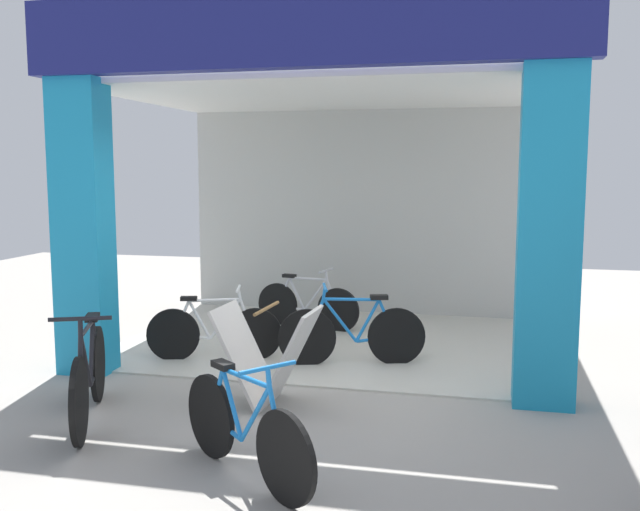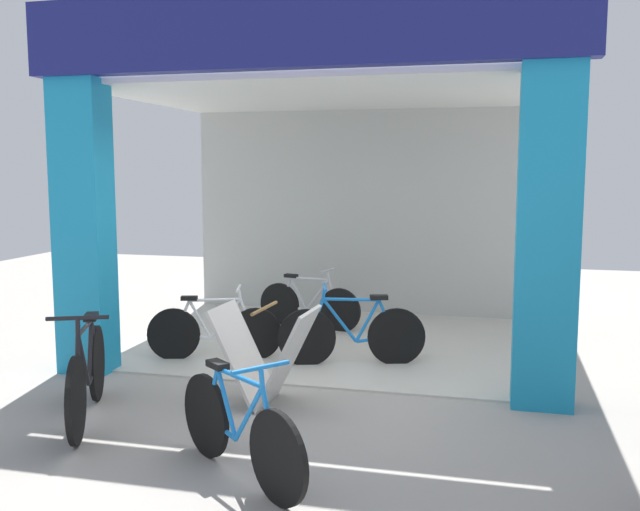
{
  "view_description": "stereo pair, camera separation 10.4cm",
  "coord_description": "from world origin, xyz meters",
  "px_view_note": "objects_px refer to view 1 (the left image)",
  "views": [
    {
      "loc": [
        1.68,
        -6.23,
        2.06
      ],
      "look_at": [
        0.0,
        0.9,
        1.15
      ],
      "focal_mm": 39.35,
      "sensor_mm": 36.0,
      "label": 1
    },
    {
      "loc": [
        1.78,
        -6.2,
        2.06
      ],
      "look_at": [
        0.0,
        0.9,
        1.15
      ],
      "focal_mm": 39.35,
      "sensor_mm": 36.0,
      "label": 2
    }
  ],
  "objects_px": {
    "bicycle_parked_1": "(245,430)",
    "bicycle_inside_2": "(214,331)",
    "bicycle_inside_0": "(352,334)",
    "bicycle_parked_0": "(89,376)",
    "sandwich_board_sign": "(267,356)",
    "bicycle_inside_1": "(307,305)"
  },
  "relations": [
    {
      "from": "bicycle_inside_0",
      "to": "bicycle_parked_1",
      "type": "distance_m",
      "value": 2.83
    },
    {
      "from": "bicycle_parked_0",
      "to": "bicycle_parked_1",
      "type": "relative_size",
      "value": 1.3
    },
    {
      "from": "bicycle_parked_0",
      "to": "bicycle_inside_2",
      "type": "bearing_deg",
      "value": 80.9
    },
    {
      "from": "bicycle_inside_0",
      "to": "sandwich_board_sign",
      "type": "distance_m",
      "value": 1.46
    },
    {
      "from": "bicycle_parked_0",
      "to": "bicycle_parked_1",
      "type": "bearing_deg",
      "value": -24.94
    },
    {
      "from": "bicycle_inside_1",
      "to": "bicycle_parked_1",
      "type": "relative_size",
      "value": 1.16
    },
    {
      "from": "bicycle_inside_1",
      "to": "sandwich_board_sign",
      "type": "distance_m",
      "value": 2.93
    },
    {
      "from": "bicycle_parked_0",
      "to": "bicycle_parked_1",
      "type": "distance_m",
      "value": 1.77
    },
    {
      "from": "bicycle_inside_0",
      "to": "sandwich_board_sign",
      "type": "xyz_separation_m",
      "value": [
        -0.5,
        -1.37,
        0.1
      ]
    },
    {
      "from": "bicycle_inside_1",
      "to": "sandwich_board_sign",
      "type": "bearing_deg",
      "value": -82.51
    },
    {
      "from": "bicycle_inside_0",
      "to": "bicycle_parked_0",
      "type": "xyz_separation_m",
      "value": [
        -1.8,
        -2.08,
        0.03
      ]
    },
    {
      "from": "bicycle_parked_1",
      "to": "bicycle_inside_0",
      "type": "bearing_deg",
      "value": 85.98
    },
    {
      "from": "bicycle_inside_1",
      "to": "bicycle_parked_1",
      "type": "height_order",
      "value": "bicycle_parked_1"
    },
    {
      "from": "bicycle_inside_0",
      "to": "bicycle_parked_1",
      "type": "height_order",
      "value": "bicycle_inside_0"
    },
    {
      "from": "bicycle_parked_1",
      "to": "sandwich_board_sign",
      "type": "bearing_deg",
      "value": 101.74
    },
    {
      "from": "sandwich_board_sign",
      "to": "bicycle_inside_2",
      "type": "bearing_deg",
      "value": 128.89
    },
    {
      "from": "bicycle_inside_0",
      "to": "bicycle_inside_1",
      "type": "distance_m",
      "value": 1.77
    },
    {
      "from": "bicycle_parked_1",
      "to": "bicycle_inside_2",
      "type": "bearing_deg",
      "value": 115.71
    },
    {
      "from": "bicycle_inside_0",
      "to": "bicycle_inside_1",
      "type": "xyz_separation_m",
      "value": [
        -0.88,
        1.53,
        -0.02
      ]
    },
    {
      "from": "bicycle_inside_1",
      "to": "bicycle_parked_0",
      "type": "height_order",
      "value": "bicycle_parked_0"
    },
    {
      "from": "bicycle_inside_0",
      "to": "bicycle_inside_1",
      "type": "height_order",
      "value": "bicycle_inside_0"
    },
    {
      "from": "bicycle_inside_2",
      "to": "bicycle_inside_1",
      "type": "bearing_deg",
      "value": 70.13
    }
  ]
}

